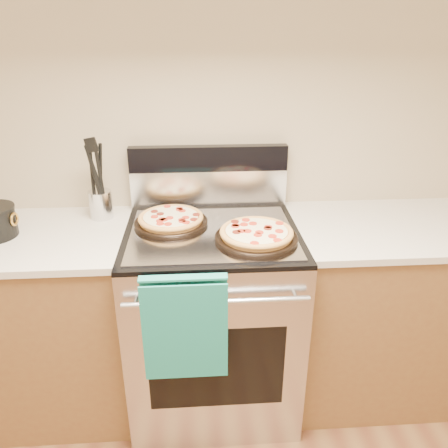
{
  "coord_description": "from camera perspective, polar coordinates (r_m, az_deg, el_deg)",
  "views": [
    {
      "loc": [
        -0.07,
        -0.08,
        1.72
      ],
      "look_at": [
        0.05,
        1.55,
        0.99
      ],
      "focal_mm": 35.0,
      "sensor_mm": 36.0,
      "label": 1
    }
  ],
  "objects": [
    {
      "name": "countertop_right",
      "position": [
        2.16,
        22.36,
        -0.4
      ],
      "size": [
        1.02,
        0.64,
        0.03
      ],
      "primitive_type": "cube",
      "color": "beige",
      "rests_on": "cabinet_right"
    },
    {
      "name": "pepperoni_pizza_back",
      "position": [
        1.96,
        -6.95,
        0.57
      ],
      "size": [
        0.43,
        0.43,
        0.04
      ],
      "primitive_type": null,
      "rotation": [
        0.0,
        0.0,
        0.42
      ],
      "color": "#C87E3D",
      "rests_on": "foil_sheet"
    },
    {
      "name": "backsplash_upper",
      "position": [
        2.12,
        -2.03,
        8.57
      ],
      "size": [
        0.76,
        0.06,
        0.12
      ],
      "primitive_type": "cube",
      "color": "black",
      "rests_on": "backsplash_lower"
    },
    {
      "name": "foil_sheet",
      "position": [
        1.88,
        -1.55,
        -1.17
      ],
      "size": [
        0.7,
        0.55,
        0.01
      ],
      "primitive_type": "cube",
      "color": "gray",
      "rests_on": "cooktop"
    },
    {
      "name": "cabinet_left",
      "position": [
        2.32,
        -24.22,
        -11.93
      ],
      "size": [
        1.0,
        0.62,
        0.88
      ],
      "primitive_type": "cube",
      "color": "brown",
      "rests_on": "ground"
    },
    {
      "name": "oven_window",
      "position": [
        1.89,
        -0.96,
        -18.34
      ],
      "size": [
        0.56,
        0.01,
        0.4
      ],
      "primitive_type": "cube",
      "color": "black",
      "rests_on": "range_body"
    },
    {
      "name": "cabinet_right",
      "position": [
        2.37,
        20.64,
        -10.47
      ],
      "size": [
        1.0,
        0.62,
        0.88
      ],
      "primitive_type": "cube",
      "color": "brown",
      "rests_on": "ground"
    },
    {
      "name": "utensil_crock",
      "position": [
        2.12,
        -15.78,
        2.49
      ],
      "size": [
        0.11,
        0.11,
        0.13
      ],
      "primitive_type": "cylinder",
      "rotation": [
        0.0,
        0.0,
        -0.02
      ],
      "color": "silver",
      "rests_on": "countertop_left"
    },
    {
      "name": "wall_back",
      "position": [
        2.12,
        -2.15,
        13.83
      ],
      "size": [
        4.0,
        0.0,
        4.0
      ],
      "primitive_type": "plane",
      "rotation": [
        1.57,
        0.0,
        0.0
      ],
      "color": "tan",
      "rests_on": "ground"
    },
    {
      "name": "cooktop",
      "position": [
        1.91,
        -1.59,
        -1.14
      ],
      "size": [
        0.76,
        0.68,
        0.02
      ],
      "primitive_type": "cube",
      "color": "black",
      "rests_on": "range_body"
    },
    {
      "name": "backsplash_lower",
      "position": [
        2.16,
        -1.98,
        4.73
      ],
      "size": [
        0.76,
        0.06,
        0.18
      ],
      "primitive_type": "cube",
      "color": "silver",
      "rests_on": "cooktop"
    },
    {
      "name": "oven_handle",
      "position": [
        1.64,
        -0.97,
        -10.19
      ],
      "size": [
        0.7,
        0.03,
        0.03
      ],
      "primitive_type": "cylinder",
      "rotation": [
        0.0,
        1.57,
        0.0
      ],
      "color": "silver",
      "rests_on": "range_body"
    },
    {
      "name": "dish_towel",
      "position": [
        1.7,
        -5.1,
        -13.11
      ],
      "size": [
        0.32,
        0.05,
        0.42
      ],
      "primitive_type": null,
      "color": "teal",
      "rests_on": "oven_handle"
    },
    {
      "name": "pepperoni_pizza_front",
      "position": [
        1.81,
        4.26,
        -1.37
      ],
      "size": [
        0.43,
        0.43,
        0.05
      ],
      "primitive_type": null,
      "rotation": [
        0.0,
        0.0,
        -0.35
      ],
      "color": "#C87E3D",
      "rests_on": "foil_sheet"
    },
    {
      "name": "countertop_left",
      "position": [
        2.11,
        -26.28,
        -1.75
      ],
      "size": [
        1.02,
        0.64,
        0.03
      ],
      "primitive_type": "cube",
      "color": "beige",
      "rests_on": "cabinet_left"
    },
    {
      "name": "range_body",
      "position": [
        2.15,
        -1.45,
        -12.33
      ],
      "size": [
        0.76,
        0.68,
        0.9
      ],
      "primitive_type": "cube",
      "color": "#B7B7BC",
      "rests_on": "ground"
    }
  ]
}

